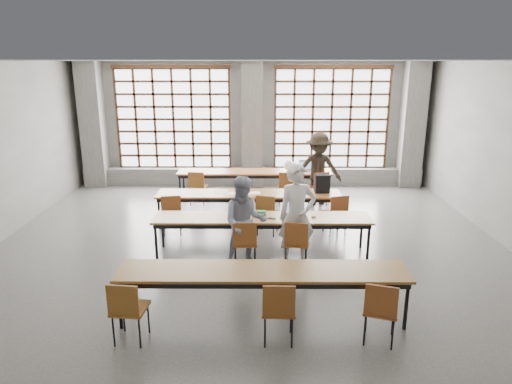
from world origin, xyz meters
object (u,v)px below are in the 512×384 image
chair_back_right (319,185)px  chair_mid_left (171,210)px  laptop_front (293,212)px  mouse (314,216)px  chair_back_mid (287,185)px  laptop_back (306,168)px  student_female (245,222)px  green_box (259,213)px  chair_mid_centre (267,210)px  phone (272,218)px  chair_near_right (381,306)px  chair_front_left (245,239)px  plastic_bag (289,165)px  red_pouch (130,305)px  chair_near_left (127,306)px  desk_row_b (249,196)px  desk_row_d (263,274)px  chair_near_mid (279,306)px  desk_row_a (255,174)px  chair_back_left (198,184)px  chair_mid_right (337,210)px  student_back (318,169)px  desk_row_c (262,220)px  backpack (322,184)px  student_male (297,216)px  chair_front_right (296,239)px

chair_back_right → chair_mid_left: same height
laptop_front → mouse: size_ratio=4.52×
chair_back_mid → laptop_back: laptop_back is taller
student_female → chair_back_mid: bearing=72.7°
laptop_front → green_box: (-0.62, -0.03, -0.02)m
chair_mid_centre → phone: 1.08m
chair_near_right → laptop_front: bearing=106.9°
chair_front_left → laptop_back: laptop_back is taller
plastic_bag → red_pouch: size_ratio=1.43×
chair_near_left → laptop_back: laptop_back is taller
chair_front_left → laptop_back: (1.48, 4.37, 0.25)m
chair_front_left → red_pouch: (-1.41, -2.15, -0.04)m
desk_row_b → laptop_front: size_ratio=9.04×
plastic_bag → red_pouch: plastic_bag is taller
chair_front_left → laptop_back: 4.62m
desk_row_d → red_pouch: size_ratio=20.00×
chair_back_right → red_pouch: (-3.16, -5.78, -0.04)m
chair_front_left → chair_near_mid: size_ratio=1.00×
desk_row_d → chair_back_right: size_ratio=4.55×
chair_mid_left → desk_row_b: bearing=21.6°
green_box → plastic_bag: bearing=77.8°
desk_row_a → chair_back_left: bearing=-156.0°
chair_mid_right → chair_near_mid: (-1.36, -3.82, 0.00)m
desk_row_d → student_back: student_back is taller
desk_row_a → desk_row_c: same height
chair_mid_centre → laptop_front: bearing=-61.3°
desk_row_a → backpack: bearing=-53.2°
student_female → plastic_bag: 4.31m
chair_back_mid → chair_near_mid: bearing=-94.3°
plastic_bag → red_pouch: (-2.44, -6.46, -0.37)m
desk_row_a → laptop_front: size_ratio=9.04×
chair_back_left → chair_mid_right: same height
chair_near_left → backpack: backpack is taller
desk_row_d → laptop_front: 2.41m
chair_back_left → chair_back_right: bearing=0.0°
student_back → backpack: 1.50m
chair_near_mid → mouse: bearing=75.0°
chair_back_right → chair_near_mid: size_ratio=1.00×
student_male → plastic_bag: 4.19m
desk_row_a → chair_front_right: (0.76, -4.26, -0.13)m
student_male → student_back: (0.83, 3.63, -0.01)m
student_back → phone: (-1.25, -3.23, -0.17)m
desk_row_c → desk_row_d: size_ratio=1.00×
backpack → desk_row_d: bearing=-111.8°
red_pouch → desk_row_d: bearing=17.9°
desk_row_d → phone: bearing=84.9°
desk_row_c → green_box: green_box is taller
student_female → green_box: 0.63m
desk_row_b → green_box: size_ratio=16.00×
red_pouch → chair_back_right: bearing=61.3°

